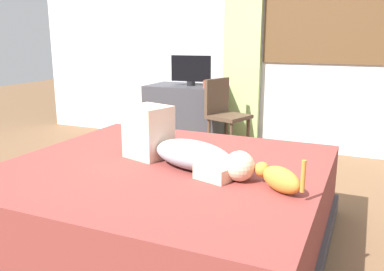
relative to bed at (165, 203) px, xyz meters
The scene contains 10 objects.
ground_plane 0.26m from the bed, 94.30° to the left, with size 16.00×16.00×0.00m, color brown.
back_wall_with_window 2.87m from the bed, 89.72° to the left, with size 6.40×0.14×2.90m.
bed is the anchor object (origin of this frame).
person_lying 0.39m from the bed, 15.07° to the left, with size 0.93×0.48×0.34m.
cat 0.83m from the bed, 11.73° to the right, with size 0.30×0.26×0.21m.
desk 2.38m from the bed, 111.47° to the left, with size 0.90×0.56×0.74m.
tv_monitor 2.44m from the bed, 110.06° to the left, with size 0.48×0.10×0.35m.
cup 2.21m from the bed, 105.06° to the left, with size 0.07×0.07×0.08m, color #B23D38.
chair_by_desk 2.00m from the bed, 98.81° to the left, with size 0.48×0.48×0.86m.
curtain_left 2.70m from the bed, 96.36° to the left, with size 0.44×0.06×2.52m, color #ADCC75.
Camera 1 is at (1.14, -2.18, 1.30)m, focal length 37.82 mm.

